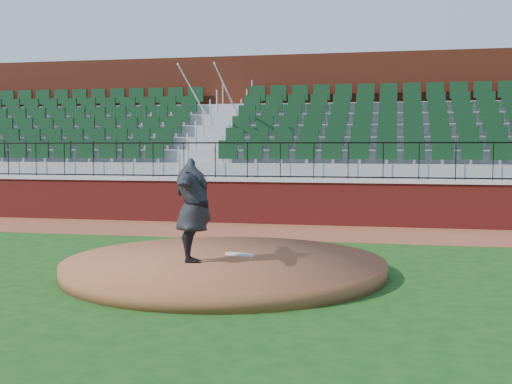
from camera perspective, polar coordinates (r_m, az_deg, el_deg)
ground at (r=11.51m, az=-1.57°, el=-6.99°), size 90.00×90.00×0.00m
warning_track at (r=16.73m, az=2.80°, el=-3.50°), size 34.00×3.20×0.01m
field_wall at (r=18.24m, az=3.61°, el=-1.00°), size 34.00×0.35×1.20m
wall_cap at (r=18.19m, az=3.62°, el=1.04°), size 34.00×0.45×0.10m
wall_railing at (r=18.17m, az=3.63°, el=2.77°), size 34.00×0.05×1.00m
seating_stands at (r=20.87m, az=4.74°, el=4.31°), size 34.00×5.10×4.60m
concourse_wall at (r=23.66m, az=5.61°, el=5.36°), size 34.00×0.50×5.50m
pitchers_mound at (r=11.31m, az=-2.77°, el=-6.54°), size 5.56×5.56×0.25m
pitching_rubber at (r=11.65m, az=-1.41°, el=-5.51°), size 0.55×0.25×0.04m
pitcher at (r=10.93m, az=-5.54°, el=-1.61°), size 1.07×2.24×1.76m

